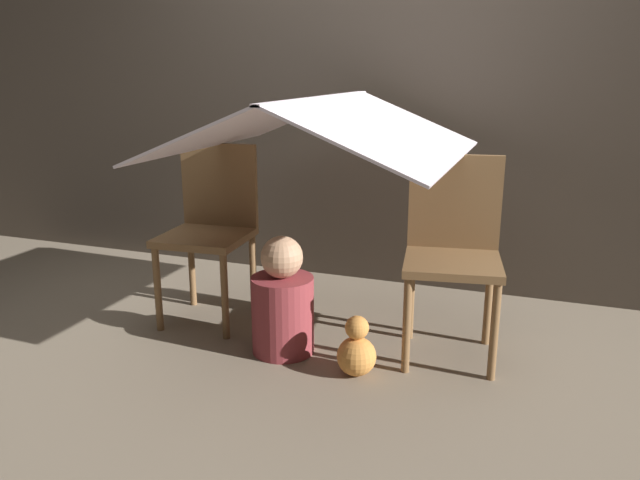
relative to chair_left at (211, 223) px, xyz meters
The scene contains 7 objects.
ground_plane 0.83m from the chair_left, 13.46° to the right, with size 8.80×8.80×0.00m, color gray.
wall_back 1.32m from the chair_left, 54.49° to the left, with size 7.00×0.05×2.50m.
chair_left is the anchor object (origin of this frame).
chair_right 1.25m from the chair_left, ahead, with size 0.49×0.49×0.91m.
sheet_canopy 0.83m from the chair_left, ahead, with size 1.26×1.33×0.26m.
person_front 0.66m from the chair_left, 28.15° to the right, with size 0.29×0.29×0.56m.
plush_toy 1.08m from the chair_left, 22.89° to the right, with size 0.17×0.17×0.27m.
Camera 1 is at (0.99, -2.61, 1.30)m, focal length 35.00 mm.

